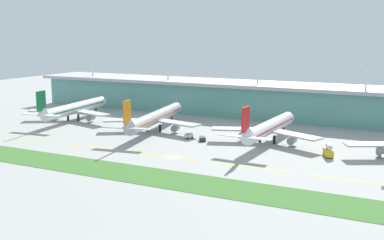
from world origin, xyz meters
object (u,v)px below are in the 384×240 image
airliner_nearest (74,108)px  pushback_tug (203,138)px  airliner_near_middle (155,118)px  baggage_cart (189,136)px  fuel_truck (328,151)px  airliner_far_middle (269,128)px

airliner_nearest → pushback_tug: 83.85m
airliner_near_middle → baggage_cart: (22.03, -7.62, -5.19)m
airliner_near_middle → fuel_truck: airliner_near_middle is taller
fuel_truck → airliner_far_middle: bearing=155.0°
baggage_cart → fuel_truck: (61.31, -4.35, 1.00)m
airliner_near_middle → baggage_cart: 23.88m
fuel_truck → airliner_nearest: bearing=172.7°
airliner_nearest → airliner_far_middle: bearing=-2.4°
airliner_nearest → fuel_truck: (136.48, -17.37, -4.19)m
baggage_cart → pushback_tug: baggage_cart is taller
airliner_nearest → airliner_near_middle: size_ratio=0.91×
pushback_tug → fuel_truck: fuel_truck is taller
airliner_far_middle → fuel_truck: size_ratio=8.02×
baggage_cart → fuel_truck: size_ratio=0.52×
airliner_nearest → fuel_truck: airliner_nearest is taller
pushback_tug → airliner_nearest: bearing=170.2°
airliner_nearest → baggage_cart: airliner_nearest is taller
airliner_far_middle → fuel_truck: 30.77m
airliner_nearest → airliner_far_middle: same height
airliner_nearest → airliner_far_middle: (108.84, -4.50, -0.00)m
airliner_near_middle → airliner_far_middle: 55.71m
baggage_cart → airliner_far_middle: bearing=14.2°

